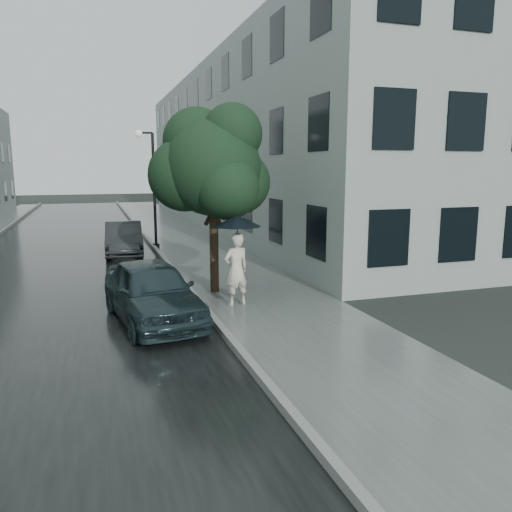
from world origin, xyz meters
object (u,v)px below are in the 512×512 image
object	(u,v)px
street_tree	(212,166)
car_near	(152,291)
pedestrian	(236,269)
lamp_post	(150,182)
car_far	(124,238)

from	to	relation	value
street_tree	car_near	size ratio (longest dim) A/B	1.26
car_near	pedestrian	bearing A→B (deg)	9.76
lamp_post	car_near	size ratio (longest dim) A/B	1.22
street_tree	lamp_post	size ratio (longest dim) A/B	1.03
street_tree	car_far	size ratio (longest dim) A/B	1.29
pedestrian	lamp_post	xyz separation A→B (m)	(-0.91, 9.86, 1.92)
street_tree	lamp_post	bearing A→B (deg)	95.03
street_tree	lamp_post	distance (m)	8.28
car_near	car_far	size ratio (longest dim) A/B	1.03
pedestrian	car_far	bearing A→B (deg)	-89.47
pedestrian	lamp_post	bearing A→B (deg)	-98.48
street_tree	car_near	bearing A→B (deg)	-130.13
lamp_post	car_far	xyz separation A→B (m)	(-1.26, -1.33, -2.18)
lamp_post	car_near	world-z (taller)	lamp_post
lamp_post	car_far	distance (m)	2.85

